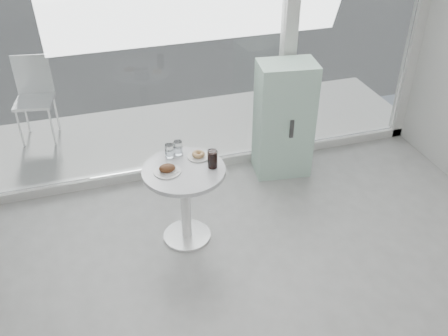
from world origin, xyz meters
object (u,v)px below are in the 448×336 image
object	(u,v)px
water_tumbler_b	(178,149)
cola_glass	(213,159)
patio_chair	(34,93)
mint_cabinet	(284,120)
plate_donut	(198,155)
plate_fritter	(168,169)
main_table	(185,190)
water_tumbler_a	(169,152)

from	to	relation	value
water_tumbler_b	cola_glass	distance (m)	0.37
patio_chair	cola_glass	size ratio (longest dim) A/B	6.04
mint_cabinet	plate_donut	xyz separation A→B (m)	(-1.10, -0.64, 0.16)
plate_fritter	plate_donut	world-z (taller)	plate_fritter
mint_cabinet	cola_glass	world-z (taller)	mint_cabinet
plate_donut	cola_glass	xyz separation A→B (m)	(0.08, -0.19, 0.06)
mint_cabinet	cola_glass	distance (m)	1.33
patio_chair	plate_donut	bearing A→B (deg)	-46.76
main_table	plate_donut	bearing A→B (deg)	40.05
water_tumbler_a	mint_cabinet	bearing A→B (deg)	22.81
main_table	water_tumbler_a	world-z (taller)	water_tumbler_a
mint_cabinet	main_table	bearing A→B (deg)	-140.64
plate_fritter	water_tumbler_b	distance (m)	0.29
water_tumbler_a	plate_fritter	bearing A→B (deg)	-106.15
cola_glass	water_tumbler_b	bearing A→B (deg)	129.11
plate_donut	water_tumbler_b	bearing A→B (deg)	146.83
patio_chair	water_tumbler_b	world-z (taller)	patio_chair
patio_chair	water_tumbler_b	distance (m)	2.43
main_table	plate_fritter	size ratio (longest dim) A/B	3.28
main_table	plate_fritter	world-z (taller)	plate_fritter
mint_cabinet	patio_chair	size ratio (longest dim) A/B	1.29
mint_cabinet	water_tumbler_a	size ratio (longest dim) A/B	10.11
mint_cabinet	cola_glass	bearing A→B (deg)	-133.38
patio_chair	plate_donut	world-z (taller)	patio_chair
patio_chair	plate_fritter	distance (m)	2.57
plate_fritter	plate_donut	bearing A→B (deg)	25.21
main_table	water_tumbler_b	distance (m)	0.37
mint_cabinet	water_tumbler_b	bearing A→B (deg)	-149.19
water_tumbler_a	cola_glass	bearing A→B (deg)	-39.76
mint_cabinet	plate_fritter	world-z (taller)	mint_cabinet
water_tumbler_a	water_tumbler_b	distance (m)	0.09
patio_chair	water_tumbler_b	size ratio (longest dim) A/B	7.57
mint_cabinet	plate_fritter	bearing A→B (deg)	-143.15
mint_cabinet	plate_fritter	distance (m)	1.62
plate_fritter	water_tumbler_b	xyz separation A→B (m)	(0.15, 0.25, 0.03)
main_table	water_tumbler_a	xyz separation A→B (m)	(-0.07, 0.22, 0.27)
water_tumbler_a	cola_glass	size ratio (longest dim) A/B	0.77
plate_fritter	patio_chair	bearing A→B (deg)	116.09
patio_chair	water_tumbler_a	xyz separation A→B (m)	(1.19, -2.08, 0.22)
patio_chair	main_table	bearing A→B (deg)	-51.57
plate_donut	patio_chair	bearing A→B (deg)	123.61
plate_fritter	cola_glass	xyz separation A→B (m)	(0.38, -0.04, 0.05)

